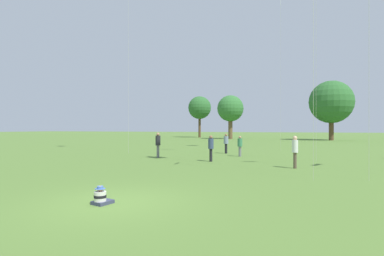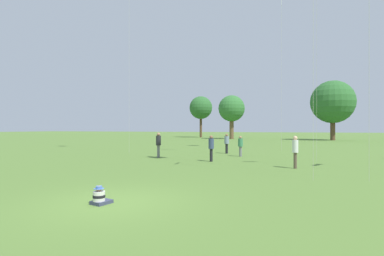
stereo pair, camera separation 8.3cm
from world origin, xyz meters
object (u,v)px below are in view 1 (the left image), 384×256
Objects in this scene: person_standing_0 at (240,144)px; distant_tree_2 at (331,102)px; person_standing_2 at (211,146)px; person_standing_3 at (158,143)px; distant_tree_1 at (230,109)px; person_standing_1 at (295,149)px; distant_tree_0 at (200,108)px; person_standing_4 at (226,142)px; seated_toddler at (101,197)px.

distant_tree_2 is at bearing 27.41° from person_standing_0.
person_standing_3 is (-4.42, 1.29, 0.09)m from person_standing_2.
person_standing_0 is at bearing -76.93° from person_standing_3.
person_standing_2 is 0.20× the size of distant_tree_1.
person_standing_1 is 53.70m from distant_tree_0.
person_standing_2 is at bearing -152.71° from person_standing_0.
distant_tree_2 is at bearing -130.62° from person_standing_1.
person_standing_2 is at bearing -119.86° from person_standing_3.
person_standing_1 is 1.03× the size of person_standing_2.
person_standing_3 is at bearing 160.12° from person_standing_0.
person_standing_4 is (4.00, 5.15, -0.11)m from person_standing_3.
person_standing_0 is 4.28m from person_standing_2.
person_standing_0 is at bearing 99.19° from seated_toddler.
person_standing_1 is 0.17× the size of distant_tree_2.
distant_tree_1 reaches higher than person_standing_2.
seated_toddler is 0.33× the size of person_standing_3.
person_standing_3 is (-4.33, 12.88, 0.90)m from seated_toddler.
person_standing_0 is at bearing -87.53° from person_standing_1.
distant_tree_2 reaches higher than person_standing_0.
person_standing_2 is (-5.20, 1.70, -0.05)m from person_standing_1.
person_standing_4 is (-0.33, 18.03, 0.79)m from seated_toddler.
person_standing_2 is 1.01× the size of person_standing_4.
person_standing_2 is 50.30m from distant_tree_0.
person_standing_2 is 0.16× the size of distant_tree_2.
person_standing_2 is at bearing -50.28° from person_standing_1.
person_standing_3 is 41.72m from distant_tree_2.
person_standing_3 is 47.84m from distant_tree_0.
person_standing_2 reaches higher than seated_toddler.
distant_tree_0 is (-15.32, 40.97, 5.87)m from person_standing_4.
person_standing_1 is at bearing -66.91° from distant_tree_0.
person_standing_0 is 2.83m from person_standing_4.
person_standing_3 reaches higher than person_standing_1.
person_standing_4 reaches higher than seated_toddler.
person_standing_1 is 10.07m from person_standing_3.
person_standing_2 is 41.04m from distant_tree_1.
distant_tree_1 is (-6.98, 40.13, 5.00)m from person_standing_2.
distant_tree_2 is (6.14, 41.19, 5.73)m from person_standing_1.
person_standing_2 is at bearing 45.70° from person_standing_4.
seated_toddler is 0.36× the size of person_standing_2.
person_standing_0 is at bearing -68.65° from distant_tree_0.
person_standing_0 is 0.93× the size of person_standing_4.
person_standing_4 is 0.19× the size of distant_tree_1.
person_standing_2 is 41.49m from distant_tree_2.
person_standing_0 is at bearing -145.19° from person_standing_2.
person_standing_0 is at bearing -106.01° from distant_tree_2.
person_standing_1 is at bearing -73.77° from distant_tree_1.
seated_toddler is at bearing -175.05° from person_standing_3.
person_standing_3 is 1.09× the size of person_standing_4.
distant_tree_0 is (-16.93, 43.30, 5.94)m from person_standing_0.
person_standing_1 is 0.95× the size of person_standing_3.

